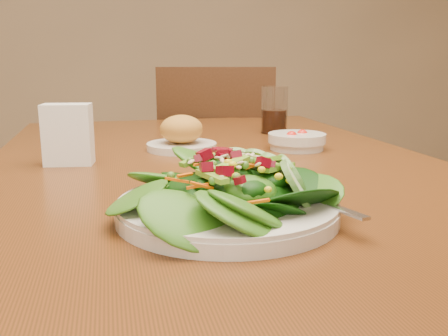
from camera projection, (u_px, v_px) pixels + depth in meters
The scene contains 7 objects.
dining_table at pixel (217, 210), 1.02m from camera, with size 0.90×1.40×0.75m.
chair_far at pixel (217, 182), 1.90m from camera, with size 0.51×0.51×0.92m.
salad_plate at pixel (235, 194), 0.65m from camera, with size 0.29×0.29×0.08m.
bread_plate at pixel (182, 136), 1.12m from camera, with size 0.16×0.16×0.08m.
tomato_bowl at pixel (297, 141), 1.13m from camera, with size 0.13×0.13×0.04m.
drinking_glass at pixel (274, 113), 1.36m from camera, with size 0.07×0.07×0.13m.
napkin_holder at pixel (68, 133), 0.96m from camera, with size 0.10×0.06×0.12m.
Camera 1 is at (-0.21, -0.95, 0.96)m, focal length 40.00 mm.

